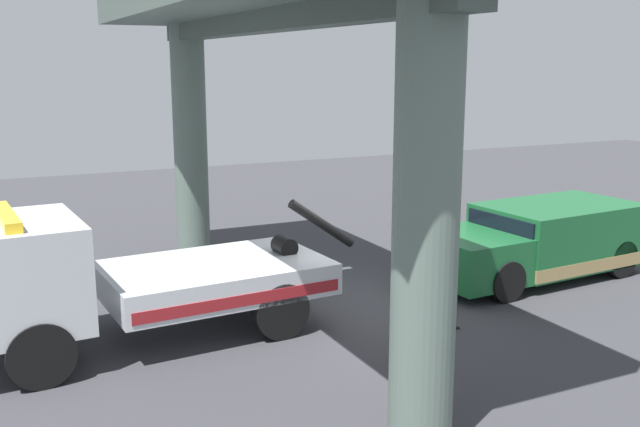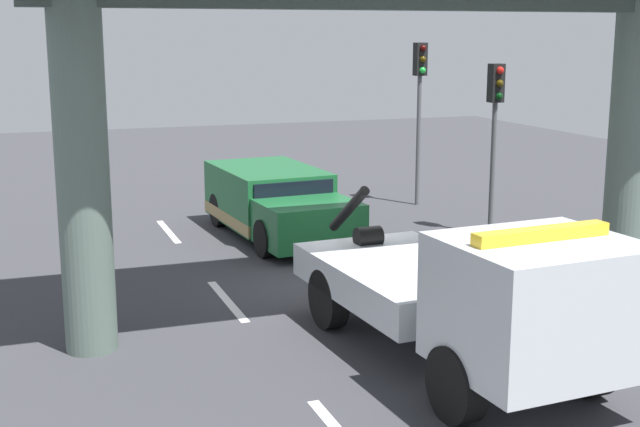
% 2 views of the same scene
% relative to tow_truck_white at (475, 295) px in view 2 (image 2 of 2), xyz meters
% --- Properties ---
extents(ground_plane, '(60.00, 40.00, 0.10)m').
position_rel_tow_truck_white_xyz_m(ground_plane, '(-4.63, -0.05, -1.25)').
color(ground_plane, '#38383D').
extents(lane_stripe_west, '(2.60, 0.16, 0.01)m').
position_rel_tow_truck_white_xyz_m(lane_stripe_west, '(-10.63, -2.45, -1.20)').
color(lane_stripe_west, silver).
rests_on(lane_stripe_west, ground).
extents(lane_stripe_mid, '(2.60, 0.16, 0.01)m').
position_rel_tow_truck_white_xyz_m(lane_stripe_mid, '(-4.63, -2.45, -1.20)').
color(lane_stripe_mid, silver).
rests_on(lane_stripe_mid, ground).
extents(tow_truck_white, '(7.32, 2.76, 2.46)m').
position_rel_tow_truck_white_xyz_m(tow_truck_white, '(0.00, 0.00, 0.00)').
color(tow_truck_white, silver).
rests_on(tow_truck_white, ground).
extents(towed_van_green, '(5.32, 2.50, 1.58)m').
position_rel_tow_truck_white_xyz_m(towed_van_green, '(-9.34, -0.06, -0.42)').
color(towed_van_green, '#195B2D').
rests_on(towed_van_green, ground).
extents(traffic_light_near, '(0.39, 0.32, 4.54)m').
position_rel_tow_truck_white_xyz_m(traffic_light_near, '(-11.61, 4.85, 2.10)').
color(traffic_light_near, '#515456').
rests_on(traffic_light_near, ground).
extents(traffic_light_far, '(0.39, 0.32, 4.10)m').
position_rel_tow_truck_white_xyz_m(traffic_light_far, '(-7.61, 4.85, 1.80)').
color(traffic_light_far, '#515456').
rests_on(traffic_light_far, ground).
extents(traffic_light_mid, '(0.39, 0.32, 4.04)m').
position_rel_tow_truck_white_xyz_m(traffic_light_mid, '(-3.11, 4.85, 1.75)').
color(traffic_light_mid, '#515456').
rests_on(traffic_light_mid, ground).
extents(traffic_cone_orange, '(0.48, 0.48, 0.57)m').
position_rel_tow_truck_white_xyz_m(traffic_cone_orange, '(-5.56, 1.65, -0.93)').
color(traffic_cone_orange, orange).
rests_on(traffic_cone_orange, ground).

